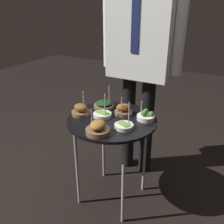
# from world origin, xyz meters

# --- Properties ---
(ground_plane) EXTENTS (8.00, 8.00, 0.00)m
(ground_plane) POSITION_xyz_m (0.00, 0.00, 0.00)
(ground_plane) COLOR black
(serving_cart) EXTENTS (0.61, 0.61, 0.67)m
(serving_cart) POSITION_xyz_m (0.00, 0.00, 0.62)
(serving_cart) COLOR black
(serving_cart) RESTS_ON ground_plane
(bowl_asparagus_near_rim) EXTENTS (0.13, 0.13, 0.17)m
(bowl_asparagus_near_rim) POSITION_xyz_m (-0.08, 0.00, 0.69)
(bowl_asparagus_near_rim) COLOR silver
(bowl_asparagus_near_rim) RESTS_ON serving_cart
(bowl_roast_far_rim) EXTENTS (0.15, 0.15, 0.15)m
(bowl_roast_far_rim) POSITION_xyz_m (0.02, -0.22, 0.71)
(bowl_roast_far_rim) COLOR brown
(bowl_roast_far_rim) RESTS_ON serving_cart
(bowl_roast_back_left) EXTENTS (0.13, 0.12, 0.14)m
(bowl_roast_back_left) POSITION_xyz_m (0.04, 0.10, 0.70)
(bowl_roast_back_left) COLOR brown
(bowl_roast_back_left) RESTS_ON serving_cart
(bowl_spinach_mid_left) EXTENTS (0.15, 0.15, 0.18)m
(bowl_spinach_mid_left) POSITION_xyz_m (-0.14, 0.14, 0.69)
(bowl_spinach_mid_left) COLOR brown
(bowl_spinach_mid_left) RESTS_ON serving_cart
(bowl_asparagus_mid_right) EXTENTS (0.12, 0.12, 0.17)m
(bowl_asparagus_mid_right) POSITION_xyz_m (0.13, -0.08, 0.69)
(bowl_asparagus_mid_right) COLOR silver
(bowl_asparagus_mid_right) RESTS_ON serving_cart
(bowl_broccoli_center) EXTENTS (0.12, 0.12, 0.13)m
(bowl_broccoli_center) POSITION_xyz_m (0.20, 0.10, 0.69)
(bowl_broccoli_center) COLOR silver
(bowl_broccoli_center) RESTS_ON serving_cart
(bowl_roast_front_left) EXTENTS (0.13, 0.13, 0.16)m
(bowl_roast_front_left) POSITION_xyz_m (-0.22, -0.05, 0.71)
(bowl_roast_front_left) COLOR brown
(bowl_roast_front_left) RESTS_ON serving_cart
(waiter_figure) EXTENTS (0.64, 0.24, 1.73)m
(waiter_figure) POSITION_xyz_m (0.01, 0.43, 1.09)
(waiter_figure) COLOR black
(waiter_figure) RESTS_ON ground_plane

